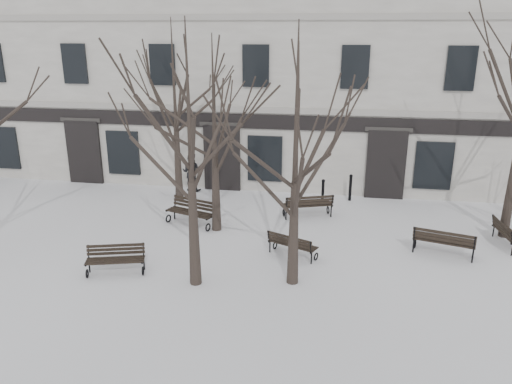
% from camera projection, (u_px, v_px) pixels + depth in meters
% --- Properties ---
extents(ground, '(100.00, 100.00, 0.00)m').
position_uv_depth(ground, '(279.00, 279.00, 14.34)').
color(ground, white).
rests_on(ground, ground).
extents(building, '(40.40, 10.20, 11.40)m').
position_uv_depth(building, '(312.00, 57.00, 24.76)').
color(building, beige).
rests_on(building, ground).
extents(tree_1, '(5.01, 5.01, 7.15)m').
position_uv_depth(tree_1, '(189.00, 127.00, 12.73)').
color(tree_1, black).
rests_on(tree_1, ground).
extents(tree_2, '(4.96, 4.96, 7.08)m').
position_uv_depth(tree_2, '(296.00, 128.00, 12.79)').
color(tree_2, black).
rests_on(tree_2, ground).
extents(tree_4, '(5.10, 5.10, 7.28)m').
position_uv_depth(tree_4, '(174.00, 90.00, 19.53)').
color(tree_4, black).
rests_on(tree_4, ground).
extents(tree_5, '(4.71, 4.71, 6.73)m').
position_uv_depth(tree_5, '(214.00, 112.00, 16.56)').
color(tree_5, black).
rests_on(tree_5, ground).
extents(bench_0, '(1.76, 1.03, 0.84)m').
position_uv_depth(bench_0, '(115.00, 259.00, 14.58)').
color(bench_0, black).
rests_on(bench_0, ground).
extents(bench_1, '(1.66, 1.16, 0.80)m').
position_uv_depth(bench_1, '(292.00, 244.00, 15.61)').
color(bench_1, black).
rests_on(bench_1, ground).
extents(bench_2, '(1.96, 1.15, 0.94)m').
position_uv_depth(bench_2, '(444.00, 241.00, 15.65)').
color(bench_2, black).
rests_on(bench_2, ground).
extents(bench_3, '(1.97, 1.25, 0.94)m').
position_uv_depth(bench_3, '(191.00, 211.00, 18.19)').
color(bench_3, black).
rests_on(bench_3, ground).
extents(bench_4, '(1.96, 1.24, 0.94)m').
position_uv_depth(bench_4, '(308.00, 205.00, 18.88)').
color(bench_4, black).
rests_on(bench_4, ground).
extents(bench_5, '(0.75, 1.68, 0.82)m').
position_uv_depth(bench_5, '(507.00, 233.00, 16.41)').
color(bench_5, black).
rests_on(bench_5, ground).
extents(bollard_a, '(0.14, 0.14, 1.10)m').
position_uv_depth(bollard_a, '(323.00, 191.00, 20.18)').
color(bollard_a, black).
rests_on(bollard_a, ground).
extents(bollard_b, '(0.15, 0.15, 1.14)m').
position_uv_depth(bollard_b, '(350.00, 186.00, 20.71)').
color(bollard_b, black).
rests_on(bollard_b, ground).
extents(pedestrian_b, '(0.87, 0.69, 1.71)m').
position_uv_depth(pedestrian_b, '(192.00, 190.00, 22.18)').
color(pedestrian_b, black).
rests_on(pedestrian_b, ground).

